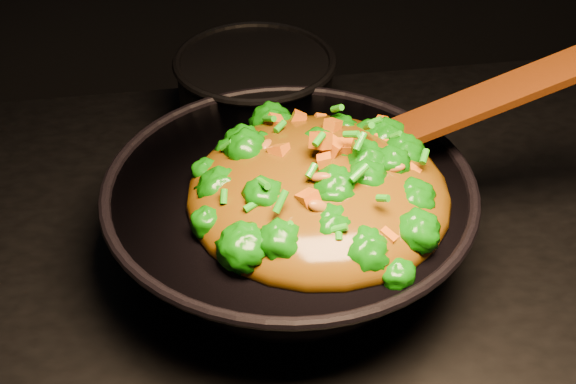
{
  "coord_description": "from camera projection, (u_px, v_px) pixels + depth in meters",
  "views": [
    {
      "loc": [
        -0.18,
        -0.57,
        1.51
      ],
      "look_at": [
        -0.08,
        0.07,
        0.99
      ],
      "focal_mm": 50.0,
      "sensor_mm": 36.0,
      "label": 1
    }
  ],
  "objects": [
    {
      "name": "stir_fry",
      "position": [
        319.0,
        163.0,
        0.77
      ],
      "size": [
        0.35,
        0.35,
        0.09
      ],
      "primitive_type": null,
      "rotation": [
        0.0,
        0.0,
        0.42
      ],
      "color": "#0F6907",
      "rests_on": "wok"
    },
    {
      "name": "spatula",
      "position": [
        457.0,
        111.0,
        0.83
      ],
      "size": [
        0.31,
        0.06,
        0.13
      ],
      "primitive_type": "cube",
      "rotation": [
        0.0,
        -0.38,
        -0.04
      ],
      "color": "#361207",
      "rests_on": "wok"
    },
    {
      "name": "back_pot",
      "position": [
        256.0,
        96.0,
        1.05
      ],
      "size": [
        0.23,
        0.23,
        0.11
      ],
      "primitive_type": "cylinder",
      "rotation": [
        0.0,
        0.0,
        -0.18
      ],
      "color": "black",
      "rests_on": "stovetop"
    },
    {
      "name": "wok",
      "position": [
        289.0,
        225.0,
        0.85
      ],
      "size": [
        0.49,
        0.49,
        0.1
      ],
      "primitive_type": null,
      "rotation": [
        0.0,
        0.0,
        -0.41
      ],
      "color": "black",
      "rests_on": "stovetop"
    }
  ]
}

